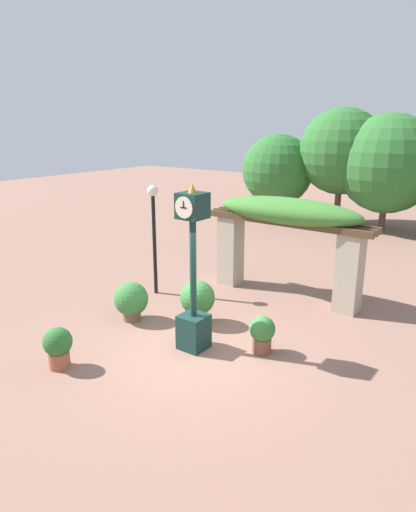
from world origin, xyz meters
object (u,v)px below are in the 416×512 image
(pedestal_clock, at_px, (193,283))
(potted_plant_near_left, at_px, (262,333))
(potted_plant_far_left, at_px, (58,346))
(potted_plant_near_right, at_px, (198,299))
(potted_plant_far_right, at_px, (131,300))
(lamp_post, at_px, (154,220))

(pedestal_clock, xyz_separation_m, potted_plant_near_left, (1.25, 0.68, -1.01))
(potted_plant_near_left, bearing_deg, potted_plant_far_left, -134.76)
(potted_plant_far_left, bearing_deg, potted_plant_near_left, 45.24)
(potted_plant_near_right, relative_size, potted_plant_far_right, 1.10)
(potted_plant_near_left, bearing_deg, potted_plant_far_right, -171.91)
(pedestal_clock, distance_m, potted_plant_far_right, 2.27)
(potted_plant_far_right, distance_m, lamp_post, 2.41)
(potted_plant_far_right, height_order, lamp_post, lamp_post)
(potted_plant_near_left, height_order, potted_plant_far_left, potted_plant_far_left)
(pedestal_clock, height_order, potted_plant_far_left, pedestal_clock)
(pedestal_clock, xyz_separation_m, potted_plant_far_right, (-2.06, 0.21, -0.94))
(potted_plant_near_left, distance_m, potted_plant_far_left, 4.03)
(potted_plant_far_right, relative_size, lamp_post, 0.32)
(pedestal_clock, height_order, potted_plant_near_left, pedestal_clock)
(potted_plant_far_left, distance_m, lamp_post, 4.55)
(potted_plant_near_left, distance_m, lamp_post, 4.56)
(potted_plant_near_left, relative_size, potted_plant_far_right, 0.83)
(potted_plant_near_left, height_order, potted_plant_far_right, potted_plant_far_right)
(lamp_post, bearing_deg, potted_plant_far_left, -72.94)
(potted_plant_far_right, xyz_separation_m, lamp_post, (-0.78, 1.68, 1.54))
(pedestal_clock, relative_size, potted_plant_far_left, 4.19)
(potted_plant_near_left, bearing_deg, potted_plant_near_right, 170.03)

